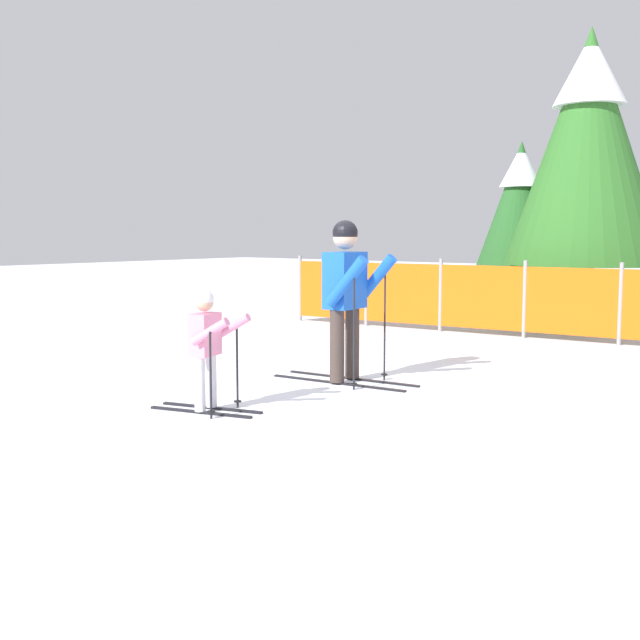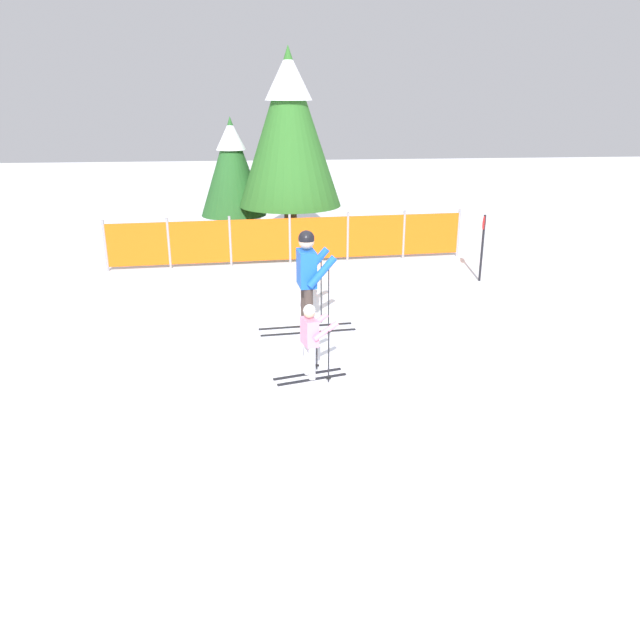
{
  "view_description": "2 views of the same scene",
  "coord_description": "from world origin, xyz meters",
  "views": [
    {
      "loc": [
        5.25,
        -6.73,
        1.6
      ],
      "look_at": [
        0.39,
        -0.6,
        0.73
      ],
      "focal_mm": 45.0,
      "sensor_mm": 36.0,
      "label": 1
    },
    {
      "loc": [
        -0.63,
        -9.87,
        3.76
      ],
      "look_at": [
        0.28,
        -1.26,
        0.64
      ],
      "focal_mm": 35.0,
      "sensor_mm": 36.0,
      "label": 2
    }
  ],
  "objects": [
    {
      "name": "safety_fence",
      "position": [
        0.19,
        4.6,
        0.59
      ],
      "size": [
        8.42,
        0.61,
        1.17
      ],
      "rotation": [
        0.0,
        0.0,
        0.07
      ],
      "color": "gray",
      "rests_on": "ground_plane"
    },
    {
      "name": "conifer_near",
      "position": [
        0.33,
        6.62,
        3.06
      ],
      "size": [
        2.66,
        2.66,
        4.95
      ],
      "color": "#4C3823",
      "rests_on": "ground_plane"
    },
    {
      "name": "conifer_far",
      "position": [
        -1.17,
        7.35,
        2.02
      ],
      "size": [
        1.76,
        1.76,
        3.27
      ],
      "color": "#4C3823",
      "rests_on": "ground_plane"
    },
    {
      "name": "skier_adult",
      "position": [
        0.22,
        0.06,
        1.02
      ],
      "size": [
        1.65,
        0.76,
        1.72
      ],
      "rotation": [
        0.0,
        0.0,
        0.09
      ],
      "color": "black",
      "rests_on": "ground_plane"
    },
    {
      "name": "ground_plane",
      "position": [
        0.0,
        0.0,
        0.0
      ],
      "size": [
        60.0,
        60.0,
        0.0
      ],
      "primitive_type": "plane",
      "color": "white"
    },
    {
      "name": "skier_child",
      "position": [
        0.09,
        -1.85,
        0.64
      ],
      "size": [
        1.05,
        0.56,
        1.09
      ],
      "rotation": [
        0.0,
        0.0,
        0.26
      ],
      "color": "black",
      "rests_on": "ground_plane"
    }
  ]
}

